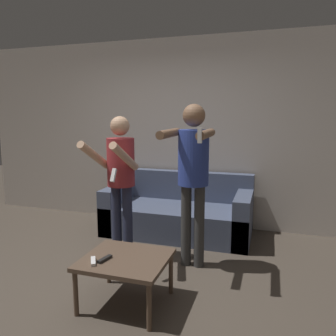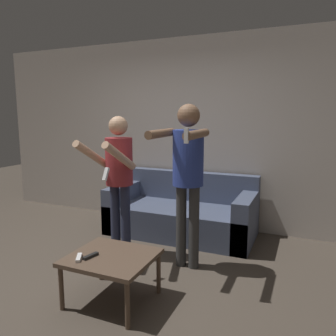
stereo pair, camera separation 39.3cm
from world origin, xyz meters
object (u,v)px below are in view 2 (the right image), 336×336
at_px(person_standing_left, 118,171).
at_px(remote_far, 91,256).
at_px(coffee_table, 112,260).
at_px(couch, 182,214).
at_px(person_standing_right, 187,167).
at_px(remote_near, 79,258).

relative_size(person_standing_left, remote_far, 10.37).
bearing_deg(coffee_table, couch, 91.27).
distance_m(person_standing_left, remote_far, 1.16).
xyz_separation_m(person_standing_left, person_standing_right, (0.82, 0.00, 0.10)).
xyz_separation_m(couch, coffee_table, (0.04, -1.80, 0.10)).
distance_m(person_standing_left, remote_near, 1.20).
bearing_deg(coffee_table, remote_near, -141.17).
xyz_separation_m(remote_near, remote_far, (0.07, 0.07, 0.00)).
height_order(couch, remote_near, couch).
bearing_deg(remote_far, person_standing_left, 107.86).
bearing_deg(coffee_table, person_standing_left, 117.64).
distance_m(person_standing_left, person_standing_right, 0.83).
bearing_deg(remote_near, remote_far, 43.44).
bearing_deg(couch, person_standing_left, -113.63).
height_order(couch, coffee_table, couch).
relative_size(person_standing_left, person_standing_right, 0.93).
height_order(person_standing_left, remote_near, person_standing_left).
distance_m(couch, coffee_table, 1.81).
distance_m(person_standing_right, remote_near, 1.36).
relative_size(couch, coffee_table, 2.75).
xyz_separation_m(person_standing_left, remote_far, (0.31, -0.97, -0.56)).
relative_size(person_standing_right, remote_near, 11.70).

